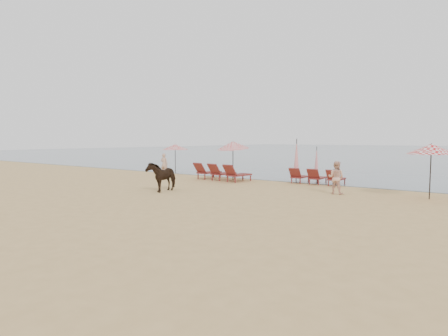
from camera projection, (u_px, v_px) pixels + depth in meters
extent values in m
plane|color=tan|center=(148.00, 204.00, 14.51)|extent=(120.00, 120.00, 0.00)
cube|color=#51606B|center=(433.00, 151.00, 78.90)|extent=(160.00, 140.00, 0.06)
cube|color=maroon|center=(209.00, 172.00, 23.94)|extent=(0.91, 1.66, 0.09)
cube|color=maroon|center=(200.00, 168.00, 23.29)|extent=(0.79, 0.60, 0.70)
cube|color=maroon|center=(224.00, 174.00, 23.10)|extent=(0.91, 1.66, 0.09)
cube|color=maroon|center=(214.00, 169.00, 22.45)|extent=(0.79, 0.60, 0.70)
cube|color=maroon|center=(239.00, 175.00, 22.26)|extent=(0.91, 1.66, 0.09)
cube|color=maroon|center=(230.00, 170.00, 21.61)|extent=(0.79, 0.60, 0.70)
cube|color=maroon|center=(300.00, 177.00, 21.70)|extent=(0.67, 1.38, 0.08)
cube|color=maroon|center=(295.00, 173.00, 21.08)|extent=(0.64, 0.46, 0.60)
cube|color=maroon|center=(318.00, 178.00, 21.09)|extent=(0.67, 1.38, 0.08)
cube|color=maroon|center=(313.00, 174.00, 20.47)|extent=(0.64, 0.46, 0.60)
cube|color=maroon|center=(337.00, 179.00, 20.49)|extent=(0.67, 1.38, 0.08)
cube|color=maroon|center=(333.00, 175.00, 19.87)|extent=(0.64, 0.46, 0.60)
cylinder|color=black|center=(175.00, 160.00, 27.48)|extent=(0.05, 0.05, 2.00)
cone|color=red|center=(175.00, 147.00, 27.41)|extent=(1.91, 1.91, 0.41)
sphere|color=black|center=(175.00, 144.00, 27.40)|extent=(0.07, 0.07, 0.07)
cylinder|color=black|center=(233.00, 162.00, 22.95)|extent=(0.05, 0.05, 2.21)
cone|color=red|center=(233.00, 145.00, 22.87)|extent=(1.96, 1.99, 0.67)
sphere|color=black|center=(233.00, 142.00, 22.85)|extent=(0.08, 0.08, 0.08)
cylinder|color=black|center=(430.00, 174.00, 15.66)|extent=(0.05, 0.05, 2.16)
cone|color=red|center=(431.00, 149.00, 15.58)|extent=(1.92, 1.92, 0.43)
sphere|color=black|center=(432.00, 144.00, 15.57)|extent=(0.08, 0.08, 0.08)
cylinder|color=black|center=(296.00, 161.00, 21.53)|extent=(0.06, 0.06, 2.55)
cone|color=red|center=(296.00, 156.00, 21.50)|extent=(0.31, 0.31, 1.91)
cylinder|color=black|center=(316.00, 163.00, 22.87)|extent=(0.05, 0.05, 2.08)
cone|color=red|center=(317.00, 159.00, 22.85)|extent=(0.25, 0.25, 1.56)
imported|color=black|center=(162.00, 176.00, 18.15)|extent=(1.07, 1.82, 1.44)
imported|color=tan|center=(164.00, 164.00, 26.69)|extent=(0.62, 0.47, 1.51)
imported|color=#D9A187|center=(336.00, 178.00, 17.18)|extent=(0.74, 0.58, 1.52)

